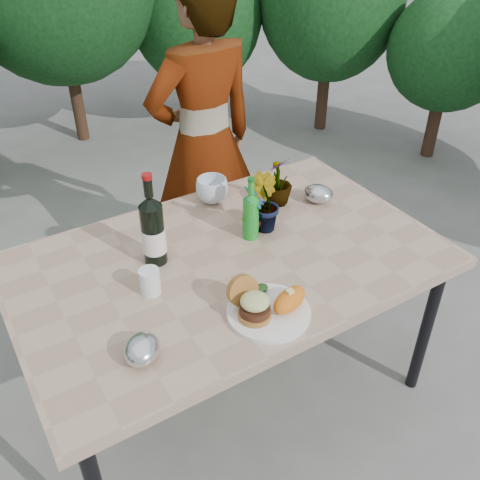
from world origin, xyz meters
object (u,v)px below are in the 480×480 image
patio_table (229,269)px  person (204,145)px  dinner_plate (269,312)px  wine_bottle (153,231)px

patio_table → person: bearing=67.7°
patio_table → dinner_plate: (-0.05, -0.33, 0.06)m
dinner_plate → wine_bottle: (-0.20, 0.46, 0.13)m
patio_table → person: person is taller
patio_table → wine_bottle: (-0.24, 0.13, 0.19)m
patio_table → wine_bottle: bearing=152.3°
dinner_plate → patio_table: bearing=82.2°
patio_table → dinner_plate: bearing=-97.8°
patio_table → person: (0.32, 0.77, 0.13)m
wine_bottle → person: (0.56, 0.65, -0.06)m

